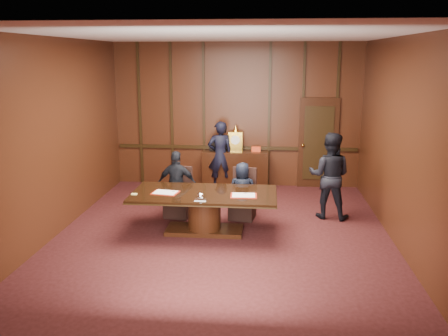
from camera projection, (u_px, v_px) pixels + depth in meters
The scene contains 13 objects.
room at pixel (227, 140), 8.32m from camera, with size 7.00×7.04×3.50m.
sideboard at pixel (235, 168), 11.64m from camera, with size 1.60×0.45×1.54m.
conference_table at pixel (204, 206), 8.62m from camera, with size 2.62×1.32×0.76m.
folder_left at pixel (165, 193), 8.53m from camera, with size 0.51×0.40×0.02m.
folder_right at pixel (244, 195), 8.35m from camera, with size 0.47×0.35×0.02m.
inkstand at pixel (201, 197), 8.11m from camera, with size 0.20×0.14×0.12m.
notepad at pixel (134, 194), 8.44m from camera, with size 0.10×0.07×0.01m, color #E1CC6E.
chair_left at pixel (178, 202), 9.58m from camera, with size 0.54×0.54×0.99m.
chair_right at pixel (243, 204), 9.46m from camera, with size 0.55×0.55×0.99m.
signatory_left at pixel (177, 185), 9.41m from camera, with size 0.79×0.33×1.35m, color black.
signatory_right at pixel (242, 191), 9.32m from camera, with size 0.56×0.37×1.15m, color black.
witness_left at pixel (220, 155), 11.44m from camera, with size 0.60×0.40×1.66m, color black.
witness_right at pixel (329, 176), 9.36m from camera, with size 0.84×0.65×1.72m, color black.
Camera 1 is at (0.78, -8.04, 3.17)m, focal length 38.00 mm.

